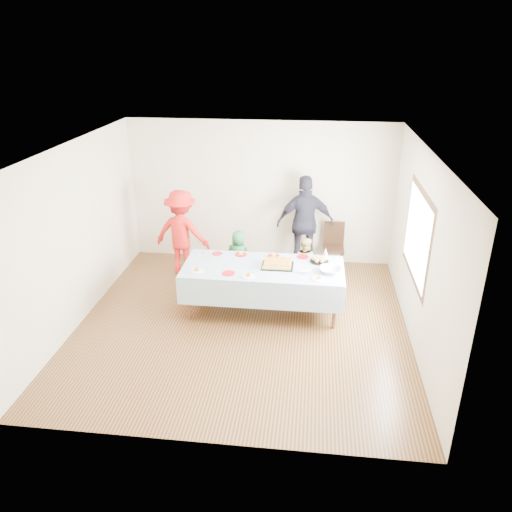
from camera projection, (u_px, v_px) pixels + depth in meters
The scene contains 22 objects.
ground at pixel (243, 323), 7.71m from camera, with size 5.00×5.00×0.00m, color #412512.
room_walls at pixel (245, 215), 7.00m from camera, with size 5.04×5.04×2.72m.
party_table at pixel (263, 270), 7.80m from camera, with size 2.50×1.10×0.78m.
birthday_cake at pixel (278, 264), 7.76m from camera, with size 0.49×0.38×0.09m.
rolls_tray at pixel (319, 260), 7.92m from camera, with size 0.30×0.30×0.09m.
punch_bowl at pixel (330, 270), 7.56m from camera, with size 0.32×0.32×0.08m, color silver.
party_hat at pixel (325, 253), 8.05m from camera, with size 0.10×0.10×0.17m, color white.
fork_pile at pixel (303, 271), 7.55m from camera, with size 0.24×0.18×0.07m, color white, non-canonical shape.
plate_red_far_a at pixel (217, 254), 8.22m from camera, with size 0.17×0.17×0.01m, color #B80D16.
plate_red_far_b at pixel (241, 255), 8.18m from camera, with size 0.20×0.20×0.01m, color #B80D16.
plate_red_far_c at pixel (274, 256), 8.12m from camera, with size 0.19×0.19×0.01m, color #B80D16.
plate_red_far_d at pixel (303, 257), 8.10m from camera, with size 0.19×0.19×0.01m, color #B80D16.
plate_red_near at pixel (228, 273), 7.54m from camera, with size 0.20×0.20×0.01m, color #B80D16.
plate_white_left at pixel (197, 271), 7.61m from camera, with size 0.21×0.21×0.01m, color white.
plate_white_mid at pixel (248, 276), 7.44m from camera, with size 0.20×0.20×0.01m, color white.
plate_white_right at pixel (319, 279), 7.36m from camera, with size 0.21×0.21×0.01m, color white.
dining_chair at pixel (334, 243), 9.41m from camera, with size 0.39×0.39×0.88m.
toddler_left at pixel (204, 273), 8.46m from camera, with size 0.29×0.19×0.79m, color #CC5619.
toddler_mid at pixel (238, 256), 8.88m from camera, with size 0.47×0.30×0.95m, color #226738.
toddler_right at pixel (304, 262), 8.74m from camera, with size 0.44×0.34×0.90m, color #D3B662.
adult_left at pixel (182, 233), 9.05m from camera, with size 1.03×0.59×1.59m, color red.
adult_right at pixel (305, 223), 9.23m from camera, with size 1.05×0.44×1.80m, color #262634.
Camera 1 is at (0.98, -6.56, 4.07)m, focal length 35.00 mm.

